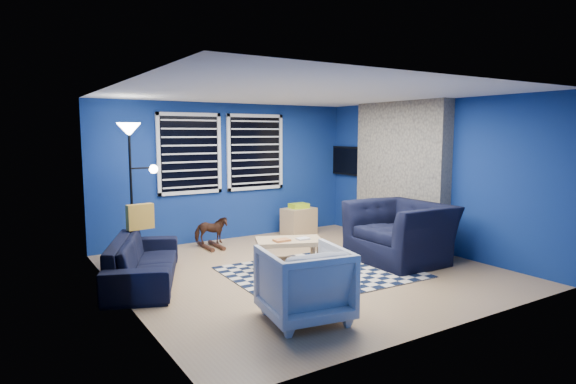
% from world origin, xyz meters
% --- Properties ---
extents(floor, '(5.00, 5.00, 0.00)m').
position_xyz_m(floor, '(0.00, 0.00, 0.00)').
color(floor, tan).
rests_on(floor, ground).
extents(ceiling, '(5.00, 5.00, 0.00)m').
position_xyz_m(ceiling, '(0.00, 0.00, 2.50)').
color(ceiling, white).
rests_on(ceiling, wall_back).
extents(wall_back, '(5.00, 0.00, 5.00)m').
position_xyz_m(wall_back, '(0.00, 2.50, 1.25)').
color(wall_back, navy).
rests_on(wall_back, floor).
extents(wall_left, '(0.00, 5.00, 5.00)m').
position_xyz_m(wall_left, '(-2.50, 0.00, 1.25)').
color(wall_left, navy).
rests_on(wall_left, floor).
extents(wall_right, '(0.00, 5.00, 5.00)m').
position_xyz_m(wall_right, '(2.50, 0.00, 1.25)').
color(wall_right, navy).
rests_on(wall_right, floor).
extents(fireplace, '(0.65, 2.00, 2.50)m').
position_xyz_m(fireplace, '(2.36, 0.50, 1.20)').
color(fireplace, gray).
rests_on(fireplace, floor).
extents(window_left, '(1.17, 0.06, 1.42)m').
position_xyz_m(window_left, '(-0.75, 2.46, 1.60)').
color(window_left, black).
rests_on(window_left, wall_back).
extents(window_right, '(1.17, 0.06, 1.42)m').
position_xyz_m(window_right, '(0.55, 2.46, 1.60)').
color(window_right, black).
rests_on(window_right, wall_back).
extents(tv, '(0.07, 1.00, 0.58)m').
position_xyz_m(tv, '(2.45, 2.00, 1.40)').
color(tv, black).
rests_on(tv, wall_right).
extents(rug, '(2.56, 2.08, 0.02)m').
position_xyz_m(rug, '(0.13, -0.23, 0.01)').
color(rug, black).
rests_on(rug, floor).
extents(sofa, '(2.14, 1.47, 0.58)m').
position_xyz_m(sofa, '(-2.10, 0.66, 0.29)').
color(sofa, black).
rests_on(sofa, floor).
extents(armchair_big, '(1.40, 1.22, 0.90)m').
position_xyz_m(armchair_big, '(1.52, -0.38, 0.45)').
color(armchair_big, black).
rests_on(armchair_big, floor).
extents(armchair_bent, '(0.97, 0.99, 0.79)m').
position_xyz_m(armchair_bent, '(-1.03, -1.53, 0.39)').
color(armchair_bent, gray).
rests_on(armchair_bent, floor).
extents(rocking_horse, '(0.46, 0.62, 0.47)m').
position_xyz_m(rocking_horse, '(-0.59, 1.97, 0.31)').
color(rocking_horse, '#442616').
rests_on(rocking_horse, floor).
extents(coffee_table, '(1.07, 0.86, 0.47)m').
position_xyz_m(coffee_table, '(-0.16, 0.14, 0.32)').
color(coffee_table, tan).
rests_on(coffee_table, rug).
extents(cabinet, '(0.67, 0.50, 0.61)m').
position_xyz_m(cabinet, '(1.30, 2.10, 0.27)').
color(cabinet, tan).
rests_on(cabinet, floor).
extents(floor_lamp, '(0.57, 0.35, 2.11)m').
position_xyz_m(floor_lamp, '(-1.93, 1.76, 1.73)').
color(floor_lamp, black).
rests_on(floor_lamp, floor).
extents(throw_pillow, '(0.40, 0.17, 0.36)m').
position_xyz_m(throw_pillow, '(-1.95, 1.32, 0.76)').
color(throw_pillow, gold).
rests_on(throw_pillow, sofa).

